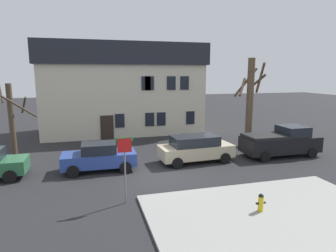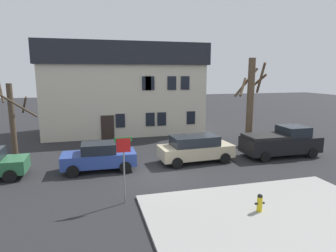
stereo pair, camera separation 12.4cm
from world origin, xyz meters
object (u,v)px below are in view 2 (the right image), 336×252
(building_main, at_px, (123,88))
(pickup_truck_black, at_px, (281,142))
(car_beige_wagon, at_px, (195,148))
(bicycle_leaning, at_px, (86,155))
(street_sign_pole, at_px, (124,158))
(car_blue_sedan, at_px, (99,157))
(tree_bare_mid, at_px, (250,100))
(tree_bare_near, at_px, (13,118))
(fire_hydrant, at_px, (260,202))

(building_main, relative_size, pickup_truck_black, 2.82)
(car_beige_wagon, bearing_deg, bicycle_leaning, 161.99)
(bicycle_leaning, bearing_deg, building_main, 68.68)
(pickup_truck_black, height_order, street_sign_pole, street_sign_pole)
(pickup_truck_black, bearing_deg, car_blue_sedan, 179.45)
(street_sign_pole, xyz_separation_m, bicycle_leaning, (-1.72, 7.21, -1.70))
(car_blue_sedan, bearing_deg, street_sign_pole, -79.07)
(tree_bare_mid, bearing_deg, tree_bare_near, 176.23)
(tree_bare_mid, xyz_separation_m, bicycle_leaning, (-12.53, -0.91, -3.27))
(car_blue_sedan, bearing_deg, tree_bare_mid, 15.63)
(tree_bare_mid, distance_m, bicycle_leaning, 12.98)
(tree_bare_mid, bearing_deg, car_blue_sedan, -164.37)
(building_main, xyz_separation_m, pickup_truck_black, (9.43, -11.75, -3.26))
(street_sign_pole, bearing_deg, tree_bare_mid, 36.93)
(building_main, height_order, street_sign_pole, building_main)
(building_main, height_order, car_beige_wagon, building_main)
(tree_bare_mid, relative_size, pickup_truck_black, 1.28)
(car_blue_sedan, bearing_deg, car_beige_wagon, 1.34)
(tree_bare_near, bearing_deg, building_main, 41.10)
(tree_bare_mid, distance_m, street_sign_pole, 13.61)
(tree_bare_mid, height_order, car_beige_wagon, tree_bare_mid)
(building_main, xyz_separation_m, tree_bare_mid, (8.92, -8.34, -0.62))
(car_beige_wagon, bearing_deg, car_blue_sedan, -178.66)
(pickup_truck_black, height_order, bicycle_leaning, pickup_truck_black)
(car_blue_sedan, distance_m, bicycle_leaning, 2.54)
(building_main, distance_m, fire_hydrant, 19.55)
(fire_hydrant, bearing_deg, car_beige_wagon, 90.25)
(tree_bare_near, height_order, car_blue_sedan, tree_bare_near)
(building_main, height_order, tree_bare_mid, building_main)
(car_beige_wagon, height_order, pickup_truck_black, pickup_truck_black)
(car_beige_wagon, xyz_separation_m, street_sign_pole, (-5.14, -4.98, 1.17))
(building_main, distance_m, car_blue_sedan, 12.45)
(car_blue_sedan, height_order, pickup_truck_black, pickup_truck_black)
(tree_bare_mid, height_order, fire_hydrant, tree_bare_mid)
(tree_bare_near, xyz_separation_m, pickup_truck_black, (17.69, -4.54, -1.72))
(car_beige_wagon, bearing_deg, tree_bare_near, 159.62)
(tree_bare_mid, bearing_deg, pickup_truck_black, -81.58)
(car_beige_wagon, distance_m, pickup_truck_black, 6.18)
(fire_hydrant, relative_size, street_sign_pole, 0.25)
(bicycle_leaning, bearing_deg, street_sign_pole, -76.55)
(tree_bare_near, height_order, car_beige_wagon, tree_bare_near)
(fire_hydrant, xyz_separation_m, street_sign_pole, (-5.17, 2.44, 1.56))
(tree_bare_near, xyz_separation_m, bicycle_leaning, (4.65, -2.05, -2.35))
(building_main, relative_size, tree_bare_mid, 2.21)
(building_main, distance_m, street_sign_pole, 16.72)
(pickup_truck_black, height_order, fire_hydrant, pickup_truck_black)
(tree_bare_mid, bearing_deg, bicycle_leaning, -175.83)
(car_blue_sedan, xyz_separation_m, bicycle_leaning, (-0.79, 2.37, -0.46))
(tree_bare_near, relative_size, street_sign_pole, 1.94)
(building_main, xyz_separation_m, fire_hydrant, (3.28, -18.90, -3.75))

